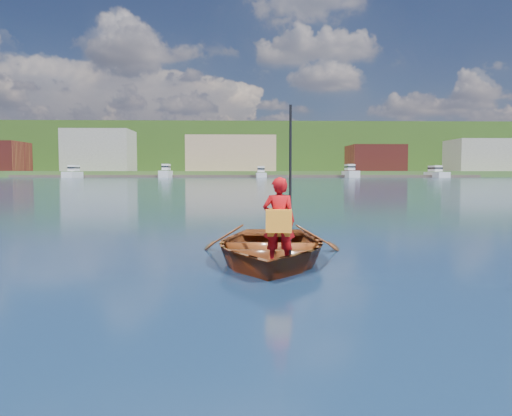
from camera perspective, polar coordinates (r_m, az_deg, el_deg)
ground at (r=8.25m, az=9.95°, el=-5.30°), size 600.00×600.00×0.00m
rowboat at (r=7.58m, az=1.56°, el=-4.50°), size 2.73×3.63×0.71m
child_paddler at (r=6.63m, az=2.66°, el=-1.48°), size 0.45×0.36×2.14m
shoreline at (r=244.76m, az=-1.35°, el=6.11°), size 400.00×140.00×22.00m
dock at (r=156.14m, az=-4.35°, el=3.65°), size 159.95×13.77×0.80m
waterfront_buildings at (r=173.20m, az=-3.76°, el=6.12°), size 202.00×16.00×14.00m
marina_yachts at (r=151.32m, az=-3.13°, el=4.01°), size 139.32×12.45×4.32m
hillside_trees at (r=247.81m, az=-1.67°, el=7.92°), size 240.92×88.72×25.66m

